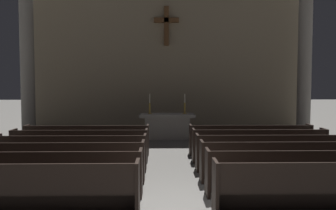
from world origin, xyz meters
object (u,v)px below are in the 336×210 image
object	(u,v)px
pew_right_row_2	(301,172)
column_right_third	(305,47)
altar	(167,126)
candlestick_left	(150,107)
pew_left_row_1	(27,189)
pew_right_row_4	(270,152)
pew_left_row_2	(46,173)
pew_left_row_3	(60,162)
pew_left_row_6	(87,140)
pew_right_row_3	(283,161)
pew_right_row_1	(324,187)
pew_right_row_6	(250,139)
column_left_third	(27,46)
pew_left_row_5	(80,146)
candlestick_right	(185,107)
pew_left_row_4	(71,153)

from	to	relation	value
pew_right_row_2	column_right_third	size ratio (longest dim) A/B	0.50
altar	candlestick_left	world-z (taller)	candlestick_left
pew_left_row_1	pew_right_row_4	bearing A→B (deg)	31.72
pew_left_row_2	pew_right_row_2	world-z (taller)	same
pew_left_row_3	pew_left_row_6	world-z (taller)	same
pew_right_row_3	candlestick_left	bearing A→B (deg)	117.00
pew_right_row_1	pew_left_row_6	bearing A→B (deg)	134.15
pew_left_row_3	pew_left_row_1	bearing A→B (deg)	-90.00
pew_left_row_3	altar	size ratio (longest dim) A/B	1.74
pew_right_row_6	column_left_third	xyz separation A→B (m)	(-8.26, 3.75, 3.26)
pew_left_row_2	pew_left_row_6	bearing A→B (deg)	90.00
pew_left_row_5	pew_right_row_2	world-z (taller)	same
altar	pew_right_row_2	bearing A→B (deg)	-71.05
pew_right_row_1	pew_right_row_2	distance (m)	1.05
pew_right_row_4	column_left_third	bearing A→B (deg)	144.63
pew_left_row_5	pew_right_row_6	xyz separation A→B (m)	(5.12, 1.05, 0.00)
pew_left_row_2	candlestick_left	world-z (taller)	candlestick_left
pew_left_row_1	pew_left_row_5	xyz separation A→B (m)	(0.00, 4.22, 0.00)
pew_left_row_6	pew_right_row_2	size ratio (longest dim) A/B	1.00
pew_right_row_2	pew_left_row_2	bearing A→B (deg)	180.00
pew_left_row_3	pew_right_row_1	size ratio (longest dim) A/B	1.00
pew_left_row_5	pew_right_row_6	world-z (taller)	same
pew_right_row_1	pew_right_row_6	distance (m)	5.27
pew_left_row_5	pew_right_row_1	world-z (taller)	same
column_right_third	candlestick_right	world-z (taller)	column_right_third
pew_left_row_1	column_left_third	size ratio (longest dim) A/B	0.50
pew_left_row_2	candlestick_right	bearing A→B (deg)	66.37
pew_left_row_4	pew_right_row_6	size ratio (longest dim) A/B	1.00
pew_right_row_2	column_left_third	size ratio (longest dim) A/B	0.50
pew_left_row_1	pew_left_row_6	size ratio (longest dim) A/B	1.00
pew_left_row_3	candlestick_right	bearing A→B (deg)	63.00
pew_left_row_5	candlestick_left	world-z (taller)	candlestick_left
pew_right_row_2	altar	distance (m)	7.87
pew_left_row_6	pew_right_row_3	world-z (taller)	same
altar	column_left_third	bearing A→B (deg)	174.76
pew_left_row_2	altar	size ratio (longest dim) A/B	1.74
column_left_third	column_right_third	xyz separation A→B (m)	(11.40, 0.00, 0.00)
column_left_third	candlestick_right	bearing A→B (deg)	-4.67
pew_right_row_2	pew_right_row_4	xyz separation A→B (m)	(0.00, 2.11, 0.00)
column_left_third	candlestick_left	xyz separation A→B (m)	(5.00, -0.52, -2.47)
pew_left_row_2	pew_left_row_6	world-z (taller)	same
pew_left_row_5	candlestick_right	bearing A→B (deg)	52.76
pew_left_row_2	pew_right_row_1	xyz separation A→B (m)	(5.12, -1.05, 0.00)
pew_right_row_3	column_right_third	xyz separation A→B (m)	(3.14, 6.92, 3.26)
pew_left_row_6	pew_right_row_6	size ratio (longest dim) A/B	1.00
pew_right_row_3	column_left_third	distance (m)	11.25
pew_left_row_1	pew_right_row_4	size ratio (longest dim) A/B	1.00
pew_left_row_5	pew_right_row_2	xyz separation A→B (m)	(5.12, -3.16, 0.00)
pew_left_row_5	column_right_third	distance (m)	10.10
pew_right_row_6	column_right_third	bearing A→B (deg)	50.07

